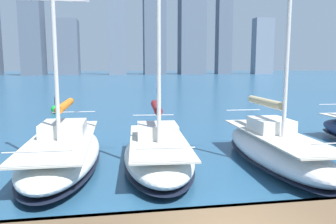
{
  "coord_description": "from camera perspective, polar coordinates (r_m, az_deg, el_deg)",
  "views": [
    {
      "loc": [
        2.35,
        6.04,
        4.01
      ],
      "look_at": [
        0.24,
        -6.81,
        2.2
      ],
      "focal_mm": 35.0,
      "sensor_mm": 36.0,
      "label": 1
    }
  ],
  "objects": [
    {
      "name": "sailboat_orange",
      "position": [
        14.02,
        -17.88,
        -6.29
      ],
      "size": [
        2.93,
        8.98,
        9.84
      ],
      "color": "white",
      "rests_on": "ground"
    },
    {
      "name": "sailboat_maroon",
      "position": [
        13.12,
        -1.75,
        -6.77
      ],
      "size": [
        3.14,
        7.47,
        11.77
      ],
      "color": "white",
      "rests_on": "ground"
    },
    {
      "name": "sailboat_tan",
      "position": [
        14.11,
        18.1,
        -5.79
      ],
      "size": [
        2.56,
        8.22,
        12.51
      ],
      "color": "white",
      "rests_on": "ground"
    },
    {
      "name": "city_skyline",
      "position": [
        167.34,
        -10.81,
        14.25
      ],
      "size": [
        171.44,
        23.03,
        52.3
      ],
      "color": "gray",
      "rests_on": "ground"
    },
    {
      "name": "channel_buoy",
      "position": [
        29.88,
        -19.06,
        0.46
      ],
      "size": [
        0.7,
        0.7,
        1.4
      ],
      "color": "green",
      "rests_on": "ground"
    }
  ]
}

